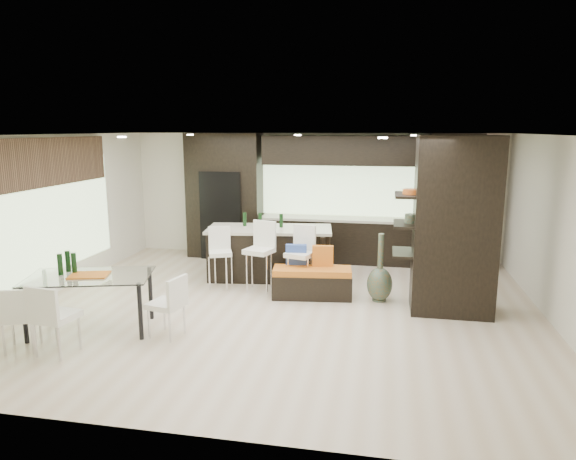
% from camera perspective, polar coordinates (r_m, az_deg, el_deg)
% --- Properties ---
extents(ground, '(8.00, 8.00, 0.00)m').
position_cam_1_polar(ground, '(8.19, -0.80, -8.73)').
color(ground, beige).
rests_on(ground, ground).
extents(back_wall, '(8.00, 0.02, 2.70)m').
position_cam_1_polar(back_wall, '(11.24, 2.80, 3.82)').
color(back_wall, silver).
rests_on(back_wall, ground).
extents(left_wall, '(0.02, 7.00, 2.70)m').
position_cam_1_polar(left_wall, '(9.48, -25.24, 1.38)').
color(left_wall, silver).
rests_on(left_wall, ground).
extents(right_wall, '(0.02, 7.00, 2.70)m').
position_cam_1_polar(right_wall, '(8.05, 28.28, -0.46)').
color(right_wall, silver).
rests_on(right_wall, ground).
extents(ceiling, '(8.00, 7.00, 0.02)m').
position_cam_1_polar(ceiling, '(7.70, -0.86, 10.52)').
color(ceiling, white).
rests_on(ceiling, ground).
extents(window_left, '(0.04, 3.20, 1.90)m').
position_cam_1_polar(window_left, '(9.62, -24.35, 1.58)').
color(window_left, '#B2D199').
rests_on(window_left, left_wall).
extents(window_back, '(3.40, 0.04, 1.20)m').
position_cam_1_polar(window_back, '(11.11, 5.85, 4.73)').
color(window_back, '#B2D199').
rests_on(window_back, back_wall).
extents(stone_accent, '(0.08, 3.00, 0.80)m').
position_cam_1_polar(stone_accent, '(9.51, -24.64, 6.93)').
color(stone_accent, brown).
rests_on(stone_accent, left_wall).
extents(ceiling_spots, '(4.00, 3.00, 0.02)m').
position_cam_1_polar(ceiling_spots, '(7.95, -0.48, 10.40)').
color(ceiling_spots, white).
rests_on(ceiling_spots, ceiling).
extents(back_cabinetry, '(6.80, 0.68, 2.70)m').
position_cam_1_polar(back_cabinetry, '(10.86, 5.17, 3.53)').
color(back_cabinetry, black).
rests_on(back_cabinetry, ground).
extents(refrigerator, '(0.90, 0.68, 1.90)m').
position_cam_1_polar(refrigerator, '(11.36, -7.03, 1.79)').
color(refrigerator, black).
rests_on(refrigerator, ground).
extents(partition_column, '(1.20, 0.80, 2.70)m').
position_cam_1_polar(partition_column, '(8.14, 18.01, 0.44)').
color(partition_column, black).
rests_on(partition_column, ground).
extents(kitchen_island, '(2.43, 1.29, 0.96)m').
position_cam_1_polar(kitchen_island, '(9.72, -2.05, -2.55)').
color(kitchen_island, black).
rests_on(kitchen_island, ground).
extents(stool_left, '(0.50, 0.50, 0.88)m').
position_cam_1_polar(stool_left, '(9.18, -7.50, -3.75)').
color(stool_left, white).
rests_on(stool_left, ground).
extents(stool_mid, '(0.54, 0.54, 0.98)m').
position_cam_1_polar(stool_mid, '(8.95, -3.22, -3.72)').
color(stool_mid, white).
rests_on(stool_mid, ground).
extents(stool_right, '(0.52, 0.52, 0.94)m').
position_cam_1_polar(stool_right, '(8.82, 1.29, -4.06)').
color(stool_right, white).
rests_on(stool_right, ground).
extents(bench, '(1.37, 0.66, 0.51)m').
position_cam_1_polar(bench, '(8.66, 2.69, -5.86)').
color(bench, black).
rests_on(bench, ground).
extents(floor_vase, '(0.44, 0.44, 1.13)m').
position_cam_1_polar(floor_vase, '(8.52, 10.21, -4.14)').
color(floor_vase, '#424C37').
rests_on(floor_vase, ground).
extents(dining_table, '(1.84, 1.34, 0.79)m').
position_cam_1_polar(dining_table, '(7.74, -21.02, -7.59)').
color(dining_table, white).
rests_on(dining_table, ground).
extents(chair_near, '(0.51, 0.51, 0.85)m').
position_cam_1_polar(chair_near, '(7.12, -24.33, -9.23)').
color(chair_near, white).
rests_on(chair_near, ground).
extents(chair_far, '(0.55, 0.55, 0.79)m').
position_cam_1_polar(chair_far, '(7.45, -27.53, -8.88)').
color(chair_far, white).
rests_on(chair_far, ground).
extents(chair_end, '(0.51, 0.51, 0.79)m').
position_cam_1_polar(chair_end, '(7.23, -13.37, -8.49)').
color(chair_end, white).
rests_on(chair_end, ground).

